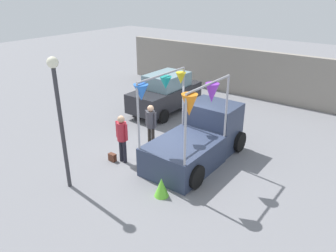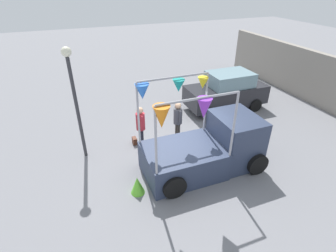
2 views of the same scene
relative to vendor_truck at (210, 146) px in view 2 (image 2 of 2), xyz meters
The scene contains 8 objects.
ground_plane 1.40m from the vendor_truck, 137.57° to the right, with size 60.00×60.00×0.00m, color slate.
vendor_truck is the anchor object (origin of this frame).
parked_car 4.92m from the vendor_truck, 141.51° to the left, with size 1.88×4.00×1.88m.
person_customer 2.75m from the vendor_truck, 136.01° to the right, with size 0.53×0.34×1.76m.
person_vendor 1.98m from the vendor_truck, 168.52° to the right, with size 0.53×0.34×1.71m.
handbag 3.21m from the vendor_truck, 137.83° to the right, with size 0.28×0.16×0.28m, color #592D1E.
street_lamp 4.95m from the vendor_truck, 119.08° to the right, with size 0.32×0.32×4.06m.
folded_kite_bundle_lime 2.80m from the vendor_truck, 81.90° to the right, with size 0.44×0.44×0.60m, color #66CC33.
Camera 2 is at (7.24, -3.29, 5.93)m, focal length 28.00 mm.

